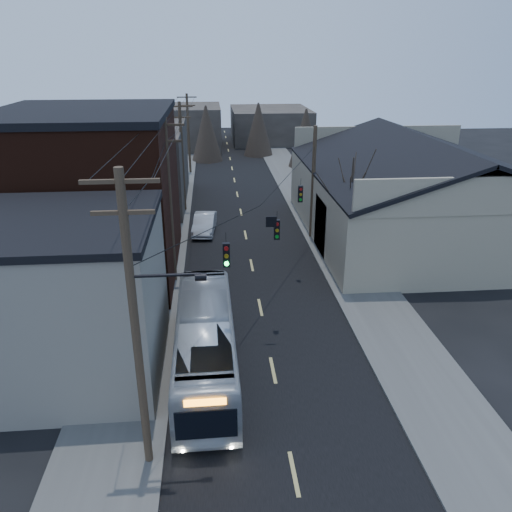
{
  "coord_description": "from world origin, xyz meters",
  "views": [
    {
      "loc": [
        -2.45,
        -10.78,
        13.45
      ],
      "look_at": [
        -0.2,
        14.4,
        3.0
      ],
      "focal_mm": 35.0,
      "sensor_mm": 36.0,
      "label": 1
    }
  ],
  "objects": [
    {
      "name": "building_clapboard",
      "position": [
        -9.0,
        9.0,
        3.5
      ],
      "size": [
        8.0,
        8.0,
        7.0
      ],
      "primitive_type": "cube",
      "color": "gray",
      "rests_on": "ground"
    },
    {
      "name": "bare_tree",
      "position": [
        6.5,
        20.0,
        3.6
      ],
      "size": [
        0.4,
        0.4,
        7.2
      ],
      "primitive_type": "cone",
      "color": "black",
      "rests_on": "ground"
    },
    {
      "name": "building_far_right",
      "position": [
        7.0,
        70.0,
        2.5
      ],
      "size": [
        12.0,
        14.0,
        5.0
      ],
      "primitive_type": "cube",
      "color": "#312C27",
      "rests_on": "ground"
    },
    {
      "name": "sidewalk_left",
      "position": [
        -6.5,
        30.0,
        0.06
      ],
      "size": [
        4.0,
        110.0,
        0.12
      ],
      "primitive_type": "cube",
      "color": "#474744",
      "rests_on": "ground"
    },
    {
      "name": "parked_car",
      "position": [
        -3.19,
        26.91,
        0.75
      ],
      "size": [
        2.02,
        4.68,
        1.5
      ],
      "primitive_type": "imported",
      "rotation": [
        0.0,
        0.0,
        -0.1
      ],
      "color": "#B9BCC1",
      "rests_on": "ground"
    },
    {
      "name": "building_far_left",
      "position": [
        -6.0,
        65.0,
        3.0
      ],
      "size": [
        10.0,
        12.0,
        6.0
      ],
      "primitive_type": "cube",
      "color": "#312C27",
      "rests_on": "ground"
    },
    {
      "name": "warehouse",
      "position": [
        13.0,
        25.0,
        2.7
      ],
      "size": [
        16.16,
        20.6,
        7.73
      ],
      "color": "gray",
      "rests_on": "ground"
    },
    {
      "name": "utility_lines",
      "position": [
        -3.11,
        24.14,
        4.95
      ],
      "size": [
        11.24,
        45.28,
        10.5
      ],
      "color": "#382B1E",
      "rests_on": "ground"
    },
    {
      "name": "building_left_far",
      "position": [
        -9.5,
        36.0,
        3.5
      ],
      "size": [
        9.0,
        14.0,
        7.0
      ],
      "primitive_type": "cube",
      "color": "#312C27",
      "rests_on": "ground"
    },
    {
      "name": "building_brick",
      "position": [
        -10.0,
        20.0,
        5.0
      ],
      "size": [
        10.0,
        12.0,
        10.0
      ],
      "primitive_type": "cube",
      "color": "black",
      "rests_on": "ground"
    },
    {
      "name": "bus",
      "position": [
        -3.0,
        8.21,
        1.49
      ],
      "size": [
        2.6,
        10.69,
        2.97
      ],
      "primitive_type": "imported",
      "rotation": [
        0.0,
        0.0,
        3.15
      ],
      "color": "#A6ACB2",
      "rests_on": "ground"
    },
    {
      "name": "sidewalk_right",
      "position": [
        6.5,
        30.0,
        0.06
      ],
      "size": [
        4.0,
        110.0,
        0.12
      ],
      "primitive_type": "cube",
      "color": "#474744",
      "rests_on": "ground"
    },
    {
      "name": "road_surface",
      "position": [
        0.0,
        30.0,
        0.01
      ],
      "size": [
        9.0,
        110.0,
        0.02
      ],
      "primitive_type": "cube",
      "color": "black",
      "rests_on": "ground"
    }
  ]
}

